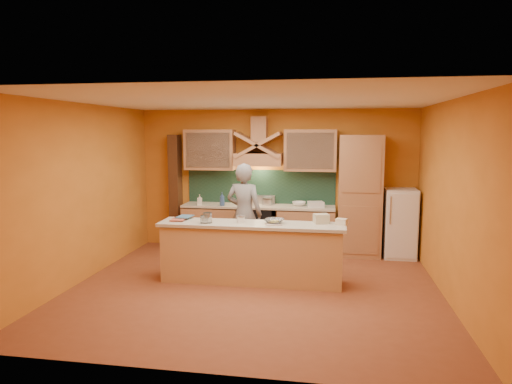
% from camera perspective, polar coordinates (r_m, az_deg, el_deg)
% --- Properties ---
extents(floor, '(5.50, 5.00, 0.01)m').
position_cam_1_polar(floor, '(7.05, -0.19, -11.96)').
color(floor, brown).
rests_on(floor, ground).
extents(ceiling, '(5.50, 5.00, 0.01)m').
position_cam_1_polar(ceiling, '(6.66, -0.20, 11.38)').
color(ceiling, white).
rests_on(ceiling, wall_back).
extents(wall_back, '(5.50, 0.02, 2.80)m').
position_cam_1_polar(wall_back, '(9.17, 2.44, 1.54)').
color(wall_back, orange).
rests_on(wall_back, floor).
extents(wall_front, '(5.50, 0.02, 2.80)m').
position_cam_1_polar(wall_front, '(4.31, -5.82, -5.21)').
color(wall_front, orange).
rests_on(wall_front, floor).
extents(wall_left, '(0.02, 5.00, 2.80)m').
position_cam_1_polar(wall_left, '(7.67, -20.89, -0.10)').
color(wall_left, orange).
rests_on(wall_left, floor).
extents(wall_right, '(0.02, 5.00, 2.80)m').
position_cam_1_polar(wall_right, '(6.82, 23.23, -1.10)').
color(wall_right, orange).
rests_on(wall_right, floor).
extents(base_cabinet_left, '(1.10, 0.60, 0.86)m').
position_cam_1_polar(base_cabinet_left, '(9.27, -5.55, -4.50)').
color(base_cabinet_left, '#B37B52').
rests_on(base_cabinet_left, floor).
extents(base_cabinet_right, '(1.10, 0.60, 0.86)m').
position_cam_1_polar(base_cabinet_right, '(8.97, 6.30, -4.91)').
color(base_cabinet_right, '#B37B52').
rests_on(base_cabinet_right, floor).
extents(counter_top, '(3.00, 0.62, 0.04)m').
position_cam_1_polar(counter_top, '(8.98, 0.28, -1.79)').
color(counter_top, beige).
rests_on(counter_top, base_cabinet_left).
extents(stove, '(0.60, 0.58, 0.90)m').
position_cam_1_polar(stove, '(9.07, 0.28, -4.60)').
color(stove, black).
rests_on(stove, floor).
extents(backsplash, '(3.00, 0.03, 0.70)m').
position_cam_1_polar(backsplash, '(9.21, 0.57, 0.64)').
color(backsplash, '#163227').
rests_on(backsplash, wall_back).
extents(range_hood, '(0.92, 0.50, 0.24)m').
position_cam_1_polar(range_hood, '(8.93, 0.34, 4.09)').
color(range_hood, '#B37B52').
rests_on(range_hood, wall_back).
extents(hood_chimney, '(0.30, 0.30, 0.50)m').
position_cam_1_polar(hood_chimney, '(9.02, 0.44, 7.81)').
color(hood_chimney, '#B37B52').
rests_on(hood_chimney, wall_back).
extents(upper_cabinet_left, '(1.00, 0.35, 0.80)m').
position_cam_1_polar(upper_cabinet_left, '(9.21, -5.77, 5.28)').
color(upper_cabinet_left, '#B37B52').
rests_on(upper_cabinet_left, wall_back).
extents(upper_cabinet_right, '(1.00, 0.35, 0.80)m').
position_cam_1_polar(upper_cabinet_right, '(8.90, 6.81, 5.19)').
color(upper_cabinet_right, '#B37B52').
rests_on(upper_cabinet_right, wall_back).
extents(pantry_column, '(0.80, 0.60, 2.30)m').
position_cam_1_polar(pantry_column, '(8.85, 12.84, -0.48)').
color(pantry_column, '#B37B52').
rests_on(pantry_column, floor).
extents(fridge, '(0.58, 0.60, 1.30)m').
position_cam_1_polar(fridge, '(9.01, 17.53, -3.73)').
color(fridge, white).
rests_on(fridge, floor).
extents(trim_column_left, '(0.20, 0.30, 2.30)m').
position_cam_1_polar(trim_column_left, '(9.53, -10.02, 0.14)').
color(trim_column_left, '#472816').
rests_on(trim_column_left, floor).
extents(island_body, '(2.80, 0.55, 0.88)m').
position_cam_1_polar(island_body, '(7.22, -0.58, -7.84)').
color(island_body, tan).
rests_on(island_body, floor).
extents(island_top, '(2.90, 0.62, 0.05)m').
position_cam_1_polar(island_top, '(7.11, -0.58, -4.10)').
color(island_top, beige).
rests_on(island_top, island_body).
extents(person, '(0.73, 0.55, 1.81)m').
position_cam_1_polar(person, '(8.12, -1.48, -2.76)').
color(person, gray).
rests_on(person, floor).
extents(pot_large, '(0.32, 0.32, 0.14)m').
position_cam_1_polar(pot_large, '(8.93, -0.85, -1.40)').
color(pot_large, silver).
rests_on(pot_large, stove).
extents(pot_small, '(0.27, 0.27, 0.14)m').
position_cam_1_polar(pot_small, '(9.02, 1.41, -1.31)').
color(pot_small, silver).
rests_on(pot_small, stove).
extents(soap_bottle_a, '(0.12, 0.12, 0.21)m').
position_cam_1_polar(soap_bottle_a, '(9.05, -7.06, -0.98)').
color(soap_bottle_a, beige).
rests_on(soap_bottle_a, counter_top).
extents(soap_bottle_b, '(0.11, 0.11, 0.27)m').
position_cam_1_polar(soap_bottle_b, '(8.93, -4.26, -0.88)').
color(soap_bottle_b, '#304D86').
rests_on(soap_bottle_b, counter_top).
extents(bowl_back, '(0.33, 0.33, 0.08)m').
position_cam_1_polar(bowl_back, '(8.95, 5.39, -1.47)').
color(bowl_back, white).
rests_on(bowl_back, counter_top).
extents(dish_rack, '(0.34, 0.30, 0.10)m').
position_cam_1_polar(dish_rack, '(8.85, 7.48, -1.53)').
color(dish_rack, silver).
rests_on(dish_rack, counter_top).
extents(book_lower, '(0.24, 0.31, 0.03)m').
position_cam_1_polar(book_lower, '(7.45, -10.48, -3.38)').
color(book_lower, '#B65441').
rests_on(book_lower, island_top).
extents(book_upper, '(0.25, 0.32, 0.02)m').
position_cam_1_polar(book_upper, '(7.58, -9.66, -3.03)').
color(book_upper, '#3D6486').
rests_on(book_upper, island_top).
extents(jar_large, '(0.17, 0.17, 0.16)m').
position_cam_1_polar(jar_large, '(7.14, -6.10, -3.22)').
color(jar_large, silver).
rests_on(jar_large, island_top).
extents(jar_small, '(0.12, 0.12, 0.12)m').
position_cam_1_polar(jar_small, '(7.11, -6.52, -3.43)').
color(jar_small, white).
rests_on(jar_small, island_top).
extents(kitchen_scale, '(0.14, 0.14, 0.09)m').
position_cam_1_polar(kitchen_scale, '(7.14, -1.92, -3.47)').
color(kitchen_scale, white).
rests_on(kitchen_scale, island_top).
extents(mixing_bowl, '(0.35, 0.35, 0.07)m').
position_cam_1_polar(mixing_bowl, '(7.07, 2.30, -3.66)').
color(mixing_bowl, white).
rests_on(mixing_bowl, island_top).
extents(cloth, '(0.27, 0.24, 0.02)m').
position_cam_1_polar(cloth, '(6.96, 2.22, -4.08)').
color(cloth, beige).
rests_on(cloth, island_top).
extents(grocery_bag_a, '(0.27, 0.24, 0.14)m').
position_cam_1_polar(grocery_bag_a, '(7.15, 8.15, -3.32)').
color(grocery_bag_a, beige).
rests_on(grocery_bag_a, island_top).
extents(grocery_bag_b, '(0.19, 0.17, 0.10)m').
position_cam_1_polar(grocery_bag_b, '(7.07, 10.64, -3.68)').
color(grocery_bag_b, beige).
rests_on(grocery_bag_b, island_top).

